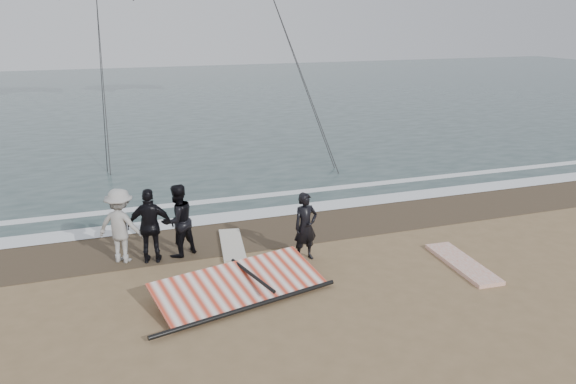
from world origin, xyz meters
name	(u,v)px	position (x,y,z in m)	size (l,w,h in m)	color
ground	(341,299)	(0.00, 0.00, 0.00)	(120.00, 120.00, 0.00)	#8C704C
sea	(158,98)	(0.00, 33.00, 0.01)	(120.00, 54.00, 0.02)	#233838
wet_sand	(277,229)	(0.00, 4.50, 0.01)	(120.00, 2.80, 0.01)	#4C3D2B
foam_near	(263,213)	(0.00, 5.90, 0.03)	(120.00, 0.90, 0.01)	white
foam_far	(249,197)	(0.00, 7.60, 0.03)	(120.00, 0.45, 0.01)	white
man_main	(305,226)	(0.03, 2.27, 0.88)	(0.64, 0.42, 1.77)	black
board_white	(462,263)	(3.59, 0.59, 0.05)	(0.70, 2.48, 0.10)	white
board_cream	(232,245)	(-1.55, 3.66, 0.05)	(0.58, 2.19, 0.09)	beige
trio_cluster	(147,224)	(-3.74, 3.56, 0.96)	(2.69, 1.29, 1.93)	black
sail_rig	(235,285)	(-2.13, 1.04, 0.19)	(4.28, 2.53, 0.50)	black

